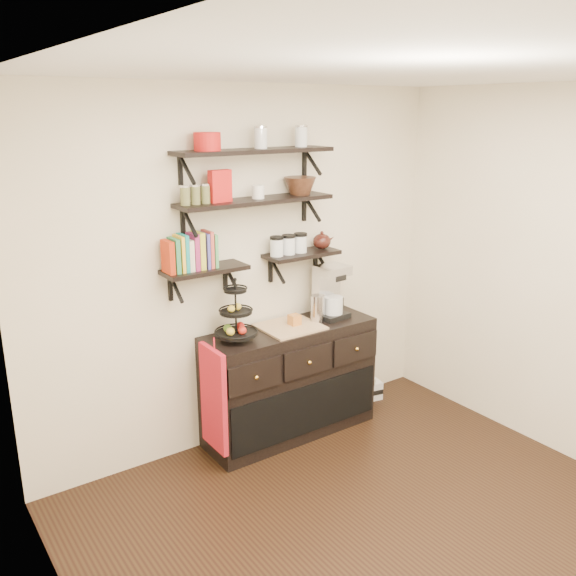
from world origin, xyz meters
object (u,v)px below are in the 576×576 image
Objects in this scene: sideboard at (290,381)px; radio at (364,390)px; coffee_maker at (330,292)px; fruit_stand at (236,320)px.

sideboard is 4.22× the size of radio.
coffee_maker is (0.41, 0.03, 0.65)m from sideboard.
fruit_stand is 1.66m from radio.
sideboard is 3.23× the size of coffee_maker.
fruit_stand reaches higher than sideboard.
fruit_stand is at bearing 176.73° from coffee_maker.
coffee_maker is at bearing 1.72° from fruit_stand.
sideboard is at bearing 179.11° from coffee_maker.
fruit_stand reaches higher than radio.
sideboard is at bearing -0.36° from fruit_stand.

